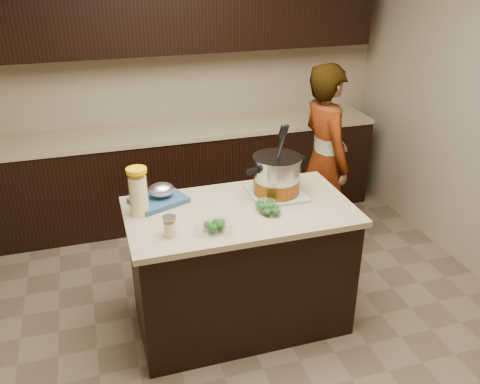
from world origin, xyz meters
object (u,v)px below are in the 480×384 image
object	(u,v)px
stock_pot	(277,177)
island	(240,267)
person	(324,160)
lemonade_pitcher	(138,193)

from	to	relation	value
stock_pot	island	bearing A→B (deg)	-172.34
island	person	world-z (taller)	person
person	island	bearing A→B (deg)	125.65
island	person	distance (m)	1.31
lemonade_pitcher	stock_pot	bearing A→B (deg)	0.37
stock_pot	lemonade_pitcher	size ratio (longest dim) A/B	1.52
stock_pot	lemonade_pitcher	world-z (taller)	stock_pot
island	person	bearing A→B (deg)	38.67
stock_pot	person	distance (m)	0.98
island	stock_pot	xyz separation A→B (m)	(0.30, 0.12, 0.58)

